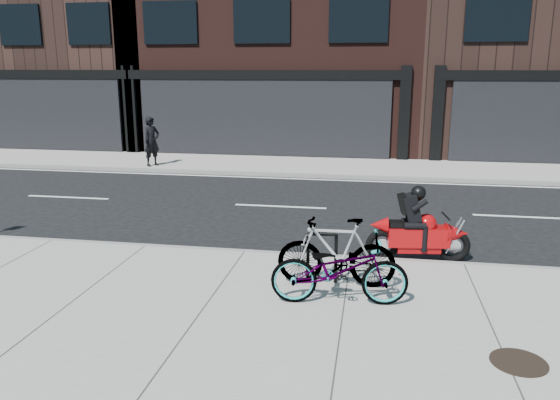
% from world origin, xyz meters
% --- Properties ---
extents(ground, '(120.00, 120.00, 0.00)m').
position_xyz_m(ground, '(0.00, 0.00, 0.00)').
color(ground, black).
rests_on(ground, ground).
extents(sidewalk_near, '(60.00, 6.00, 0.13)m').
position_xyz_m(sidewalk_near, '(0.00, -5.00, 0.07)').
color(sidewalk_near, gray).
rests_on(sidewalk_near, ground).
extents(sidewalk_far, '(60.00, 3.50, 0.13)m').
position_xyz_m(sidewalk_far, '(0.00, 7.75, 0.07)').
color(sidewalk_far, gray).
rests_on(sidewalk_far, ground).
extents(building_midwest, '(10.00, 10.00, 12.00)m').
position_xyz_m(building_midwest, '(-12.00, 14.50, 6.00)').
color(building_midwest, black).
rests_on(building_midwest, ground).
extents(bike_rack, '(0.50, 0.10, 0.84)m').
position_xyz_m(bike_rack, '(1.59, -3.25, 0.62)').
color(bike_rack, black).
rests_on(bike_rack, sidewalk_near).
extents(bicycle_front, '(2.07, 0.91, 1.05)m').
position_xyz_m(bicycle_front, '(1.91, -4.01, 0.66)').
color(bicycle_front, gray).
rests_on(bicycle_front, sidewalk_near).
extents(bicycle_rear, '(1.88, 0.56, 1.12)m').
position_xyz_m(bicycle_rear, '(1.82, -3.35, 0.69)').
color(bicycle_rear, gray).
rests_on(bicycle_rear, sidewalk_near).
extents(motorcycle, '(1.94, 0.56, 1.45)m').
position_xyz_m(motorcycle, '(3.30, -1.59, 0.59)').
color(motorcycle, black).
rests_on(motorcycle, ground).
extents(pedestrian, '(0.67, 0.75, 1.73)m').
position_xyz_m(pedestrian, '(-5.37, 6.50, 1.00)').
color(pedestrian, black).
rests_on(pedestrian, sidewalk_far).
extents(manhole_cover, '(0.87, 0.87, 0.02)m').
position_xyz_m(manhole_cover, '(4.13, -5.34, 0.14)').
color(manhole_cover, black).
rests_on(manhole_cover, sidewalk_near).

